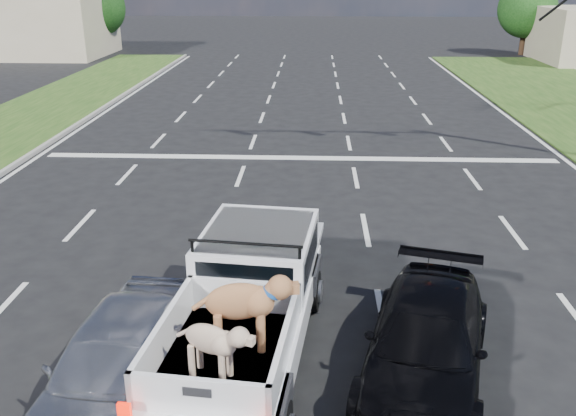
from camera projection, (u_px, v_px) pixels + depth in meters
The scene contains 9 objects.
ground at pixel (286, 315), 11.04m from camera, with size 160.00×160.00×0.00m, color black.
road_markings at pixel (296, 192), 17.15m from camera, with size 17.75×60.00×0.01m.
traffic_signal at pixel (533, 9), 18.82m from camera, with size 9.11×0.31×7.00m.
building_left at pixel (36, 25), 44.57m from camera, with size 10.00×8.00×4.40m, color #BEAF91.
tree_far_c at pixel (97, 8), 45.88m from camera, with size 4.20×4.20×5.40m.
tree_far_d at pixel (527, 9), 44.61m from camera, with size 4.20×4.20×5.40m.
pickup_truck at pixel (246, 304), 9.56m from camera, with size 2.46×5.45×1.98m.
silver_sedan at pixel (119, 364), 8.47m from camera, with size 1.68×4.19×1.43m, color silver.
black_coupe at pixel (426, 342), 9.15m from camera, with size 1.73×4.26×1.24m, color black.
Camera 1 is at (0.45, -9.58, 5.80)m, focal length 38.00 mm.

